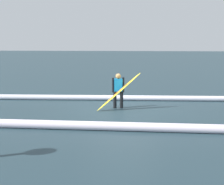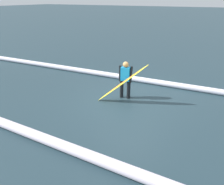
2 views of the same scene
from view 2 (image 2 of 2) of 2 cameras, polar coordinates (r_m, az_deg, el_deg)
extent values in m
plane|color=#253A43|center=(8.40, 4.12, -2.09)|extent=(180.79, 180.79, 0.00)
cylinder|color=black|center=(8.45, 4.35, 0.74)|extent=(0.14, 0.14, 0.72)
cylinder|color=black|center=(8.52, 2.53, 0.99)|extent=(0.14, 0.14, 0.72)
cube|color=#198CD8|center=(8.26, 3.54, 4.84)|extent=(0.37, 0.25, 0.52)
sphere|color=tan|center=(8.15, 3.61, 7.28)|extent=(0.22, 0.22, 0.22)
cylinder|color=black|center=(8.21, 4.99, 4.67)|extent=(0.09, 0.18, 0.62)
cylinder|color=black|center=(8.32, 2.11, 5.00)|extent=(0.09, 0.10, 0.62)
ellipsoid|color=yellow|center=(7.95, 2.64, 2.39)|extent=(1.83, 0.82, 1.55)
ellipsoid|color=red|center=(7.95, 2.64, 2.42)|extent=(1.43, 0.55, 1.25)
cylinder|color=white|center=(9.82, 20.81, 1.08)|extent=(23.89, 1.63, 0.25)
cylinder|color=white|center=(4.98, 9.97, -21.38)|extent=(18.12, 0.32, 0.28)
camera|label=1|loc=(7.23, -130.13, -23.12)|focal=54.46mm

